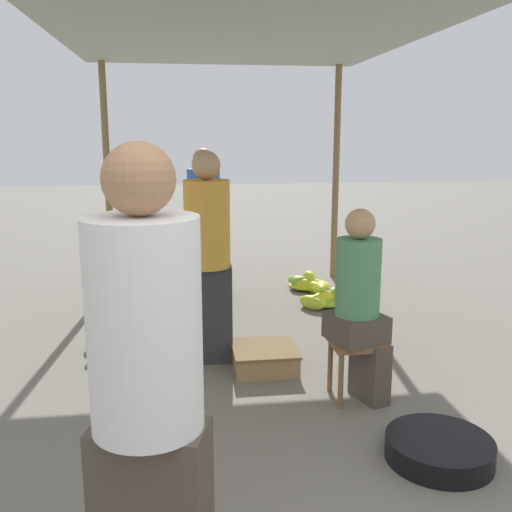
{
  "coord_description": "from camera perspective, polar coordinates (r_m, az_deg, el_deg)",
  "views": [
    {
      "loc": [
        -0.54,
        -1.2,
        1.8
      ],
      "look_at": [
        0.0,
        2.88,
        0.92
      ],
      "focal_mm": 40.0,
      "sensor_mm": 36.0,
      "label": 1
    }
  ],
  "objects": [
    {
      "name": "banana_pile_right_0",
      "position": [
        6.14,
        6.72,
        -4.27
      ],
      "size": [
        0.55,
        0.51,
        0.25
      ],
      "color": "#9CC330",
      "rests_on": "ground"
    },
    {
      "name": "banana_pile_left_2",
      "position": [
        6.58,
        -10.11,
        -3.43
      ],
      "size": [
        0.56,
        0.62,
        0.18
      ],
      "color": "#A2C52F",
      "rests_on": "ground"
    },
    {
      "name": "crate_near",
      "position": [
        4.53,
        0.85,
        -10.13
      ],
      "size": [
        0.5,
        0.5,
        0.17
      ],
      "color": "#9E7A4C",
      "rests_on": "ground"
    },
    {
      "name": "banana_pile_left_0",
      "position": [
        4.23,
        -11.3,
        -12.34
      ],
      "size": [
        0.59,
        0.44,
        0.22
      ],
      "color": "#AFCA2D",
      "rests_on": "ground"
    },
    {
      "name": "basin_black",
      "position": [
        3.53,
        17.84,
        -17.91
      ],
      "size": [
        0.6,
        0.6,
        0.13
      ],
      "color": "black",
      "rests_on": "ground"
    },
    {
      "name": "banana_pile_left_1",
      "position": [
        5.05,
        -14.43,
        -7.94
      ],
      "size": [
        0.43,
        0.46,
        0.32
      ],
      "color": "#7EB736",
      "rests_on": "ground"
    },
    {
      "name": "shopper_walking_far",
      "position": [
        4.48,
        -4.86,
        0.08
      ],
      "size": [
        0.38,
        0.37,
        1.68
      ],
      "color": "#2D2D33",
      "rests_on": "ground"
    },
    {
      "name": "canopy_tarp",
      "position": [
        4.35,
        -0.29,
        23.25
      ],
      "size": [
        3.18,
        5.87,
        0.04
      ],
      "primitive_type": "cube",
      "color": "#9EA399",
      "rests_on": "canopy_post_front_left"
    },
    {
      "name": "canopy_post_back_right",
      "position": [
        7.25,
        7.99,
        8.08
      ],
      "size": [
        0.08,
        0.08,
        2.62
      ],
      "primitive_type": "cylinder",
      "color": "olive",
      "rests_on": "ground"
    },
    {
      "name": "vendor_foreground",
      "position": [
        2.01,
        -10.76,
        -13.91
      ],
      "size": [
        0.47,
        0.47,
        1.78
      ],
      "color": "#4C4238",
      "rests_on": "ground"
    },
    {
      "name": "banana_pile_right_1",
      "position": [
        6.76,
        5.36,
        -2.82
      ],
      "size": [
        0.49,
        0.62,
        0.22
      ],
      "color": "yellow",
      "rests_on": "ground"
    },
    {
      "name": "stool",
      "position": [
        4.02,
        9.9,
        -9.38
      ],
      "size": [
        0.34,
        0.34,
        0.43
      ],
      "color": "brown",
      "rests_on": "ground"
    },
    {
      "name": "vendor_seated",
      "position": [
        3.9,
        10.37,
        -4.59
      ],
      "size": [
        0.43,
        0.43,
        1.33
      ],
      "color": "#4C4238",
      "rests_on": "ground"
    },
    {
      "name": "shopper_walking_mid",
      "position": [
        6.23,
        -5.2,
        3.35
      ],
      "size": [
        0.45,
        0.45,
        1.66
      ],
      "color": "#2D2D33",
      "rests_on": "ground"
    },
    {
      "name": "canopy_post_back_left",
      "position": [
        7.04,
        -14.62,
        7.7
      ],
      "size": [
        0.08,
        0.08,
        2.62
      ],
      "primitive_type": "cylinder",
      "color": "olive",
      "rests_on": "ground"
    }
  ]
}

